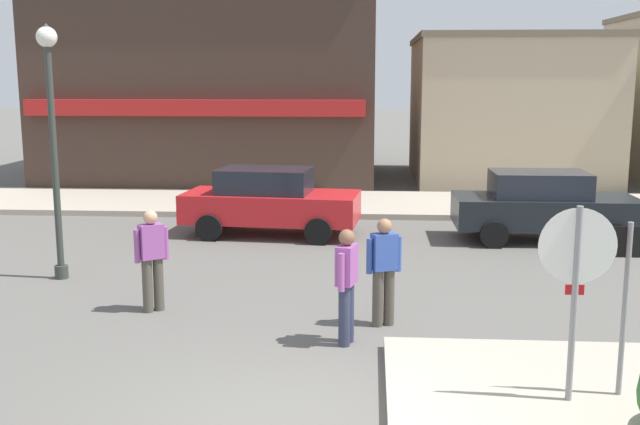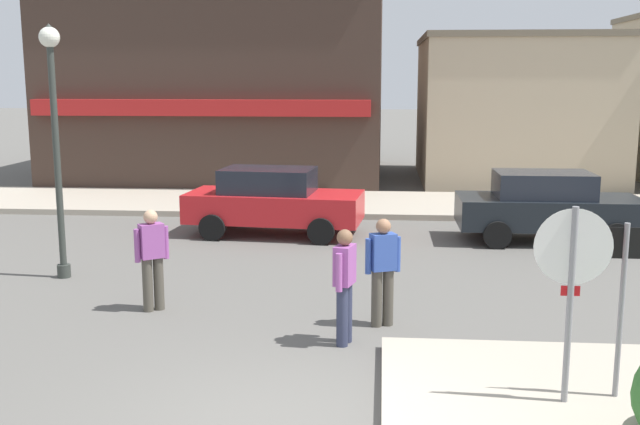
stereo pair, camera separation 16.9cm
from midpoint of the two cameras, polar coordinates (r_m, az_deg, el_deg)
kerb_far at (r=21.31m, az=2.12°, el=0.67°), size 80.00×4.00×0.15m
stop_sign at (r=8.39m, az=19.15°, el=-4.84°), size 0.82×0.07×2.30m
one_way_sign at (r=8.77m, az=22.55°, el=-5.67°), size 0.60×0.06×2.10m
lamp_post at (r=14.11m, az=-19.27°, el=7.00°), size 0.36×0.36×4.54m
parked_car_nearest at (r=17.34m, az=-3.32°, el=0.91°), size 4.14×2.15×1.56m
parked_car_second at (r=17.41m, az=17.19°, el=0.51°), size 4.00×1.88×1.56m
pedestrian_crossing_near at (r=11.00m, az=5.25°, el=-4.29°), size 0.54×0.34×1.61m
pedestrian_crossing_far at (r=10.22m, az=2.36°, el=-5.38°), size 0.31×0.55×1.61m
pedestrian_kerb_side at (r=11.94m, az=-12.28°, el=-3.31°), size 0.50×0.40×1.61m
building_corner_shop at (r=28.50m, az=-6.60°, el=10.34°), size 11.47×10.45×7.38m
building_storefront_left_near at (r=27.74m, az=14.66°, el=7.67°), size 6.59×7.27×5.05m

